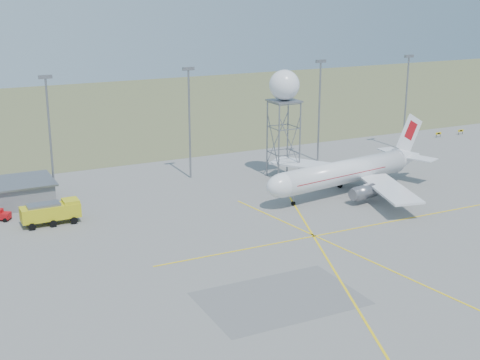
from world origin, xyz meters
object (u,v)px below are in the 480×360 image
baggage_tug (2,216)px  airliner_main (346,172)px  radar_tower (284,118)px  fire_truck (52,213)px

baggage_tug → airliner_main: bearing=22.0°
airliner_main → baggage_tug: bearing=-21.3°
radar_tower → fire_truck: radar_tower is taller
radar_tower → baggage_tug: (-50.33, -1.88, -10.54)m
radar_tower → fire_truck: size_ratio=2.31×
fire_truck → baggage_tug: 8.31m
radar_tower → fire_truck: 45.29m
airliner_main → baggage_tug: size_ratio=13.05×
radar_tower → airliner_main: bearing=-71.2°
radar_tower → baggage_tug: size_ratio=7.29×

